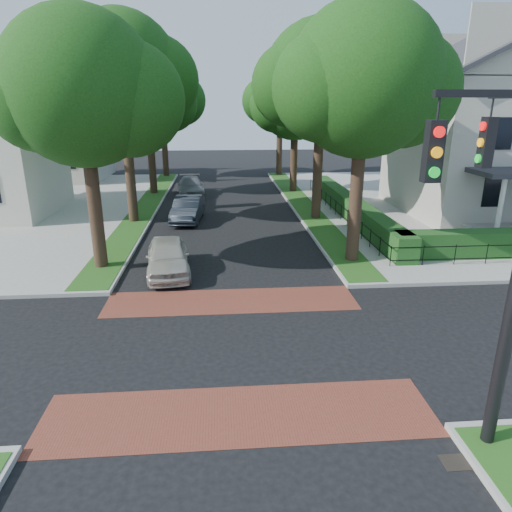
# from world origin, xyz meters

# --- Properties ---
(ground) EXTENTS (120.00, 120.00, 0.00)m
(ground) POSITION_xyz_m (0.00, 0.00, 0.00)
(ground) COLOR black
(ground) RESTS_ON ground
(sidewalk_ne) EXTENTS (30.00, 30.00, 0.15)m
(sidewalk_ne) POSITION_xyz_m (19.50, 19.00, 0.07)
(sidewalk_ne) COLOR gray
(sidewalk_ne) RESTS_ON ground
(crosswalk_far) EXTENTS (9.00, 2.20, 0.01)m
(crosswalk_far) POSITION_xyz_m (0.00, 3.20, 0.01)
(crosswalk_far) COLOR brown
(crosswalk_far) RESTS_ON ground
(crosswalk_near) EXTENTS (9.00, 2.20, 0.01)m
(crosswalk_near) POSITION_xyz_m (0.00, -3.20, 0.01)
(crosswalk_near) COLOR brown
(crosswalk_near) RESTS_ON ground
(storm_drain) EXTENTS (0.65, 0.45, 0.01)m
(storm_drain) POSITION_xyz_m (4.30, -5.00, 0.01)
(storm_drain) COLOR black
(storm_drain) RESTS_ON ground
(grass_strip_ne) EXTENTS (1.60, 29.80, 0.02)m
(grass_strip_ne) POSITION_xyz_m (5.40, 19.10, 0.16)
(grass_strip_ne) COLOR #284E16
(grass_strip_ne) RESTS_ON sidewalk_ne
(grass_strip_nw) EXTENTS (1.60, 29.80, 0.02)m
(grass_strip_nw) POSITION_xyz_m (-5.40, 19.10, 0.16)
(grass_strip_nw) COLOR #284E16
(grass_strip_nw) RESTS_ON sidewalk_nw
(tree_right_near) EXTENTS (7.75, 6.67, 10.66)m
(tree_right_near) POSITION_xyz_m (5.60, 7.24, 7.63)
(tree_right_near) COLOR black
(tree_right_near) RESTS_ON sidewalk_ne
(tree_right_mid) EXTENTS (8.25, 7.09, 11.22)m
(tree_right_mid) POSITION_xyz_m (5.61, 15.25, 7.99)
(tree_right_mid) COLOR black
(tree_right_mid) RESTS_ON sidewalk_ne
(tree_right_far) EXTENTS (7.25, 6.23, 9.74)m
(tree_right_far) POSITION_xyz_m (5.60, 24.22, 6.91)
(tree_right_far) COLOR black
(tree_right_far) RESTS_ON sidewalk_ne
(tree_right_back) EXTENTS (7.50, 6.45, 10.20)m
(tree_right_back) POSITION_xyz_m (5.60, 33.23, 7.27)
(tree_right_back) COLOR black
(tree_right_back) RESTS_ON sidewalk_ne
(tree_left_near) EXTENTS (7.50, 6.45, 10.20)m
(tree_left_near) POSITION_xyz_m (-5.40, 7.23, 7.27)
(tree_left_near) COLOR black
(tree_left_near) RESTS_ON sidewalk_nw
(tree_left_mid) EXTENTS (8.00, 6.88, 11.48)m
(tree_left_mid) POSITION_xyz_m (-5.39, 15.24, 8.34)
(tree_left_mid) COLOR black
(tree_left_mid) RESTS_ON sidewalk_nw
(tree_left_far) EXTENTS (7.00, 6.02, 9.86)m
(tree_left_far) POSITION_xyz_m (-5.40, 24.22, 7.12)
(tree_left_far) COLOR black
(tree_left_far) RESTS_ON sidewalk_nw
(tree_left_back) EXTENTS (7.75, 6.66, 10.44)m
(tree_left_back) POSITION_xyz_m (-5.40, 33.24, 7.41)
(tree_left_back) COLOR black
(tree_left_back) RESTS_ON sidewalk_nw
(hedge_main_road) EXTENTS (1.00, 18.00, 1.20)m
(hedge_main_road) POSITION_xyz_m (7.70, 15.00, 0.75)
(hedge_main_road) COLOR #183C14
(hedge_main_road) RESTS_ON sidewalk_ne
(fence_main_road) EXTENTS (0.06, 18.00, 0.90)m
(fence_main_road) POSITION_xyz_m (6.90, 15.00, 0.60)
(fence_main_road) COLOR black
(fence_main_road) RESTS_ON sidewalk_ne
(house_victorian) EXTENTS (13.00, 13.05, 12.48)m
(house_victorian) POSITION_xyz_m (17.51, 15.92, 6.02)
(house_victorian) COLOR #B3AEA1
(house_victorian) RESTS_ON sidewalk_ne
(house_left_far) EXTENTS (10.00, 9.00, 10.14)m
(house_left_far) POSITION_xyz_m (-15.49, 31.99, 5.04)
(house_left_far) COLOR #B3AEA1
(house_left_far) RESTS_ON sidewalk_nw
(traffic_signal) EXTENTS (2.17, 2.00, 8.00)m
(traffic_signal) POSITION_xyz_m (4.89, -4.41, 4.71)
(traffic_signal) COLOR black
(traffic_signal) RESTS_ON sidewalk_se
(parked_car_front) EXTENTS (2.23, 4.48, 1.47)m
(parked_car_front) POSITION_xyz_m (-2.56, 6.28, 0.73)
(parked_car_front) COLOR #B8B2A6
(parked_car_front) RESTS_ON ground
(parked_car_middle) EXTENTS (1.94, 4.58, 1.47)m
(parked_car_middle) POSITION_xyz_m (-2.30, 15.35, 0.73)
(parked_car_middle) COLOR black
(parked_car_middle) RESTS_ON ground
(parked_car_rear) EXTENTS (2.36, 4.91, 1.38)m
(parked_car_rear) POSITION_xyz_m (-2.60, 23.67, 0.69)
(parked_car_rear) COLOR slate
(parked_car_rear) RESTS_ON ground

